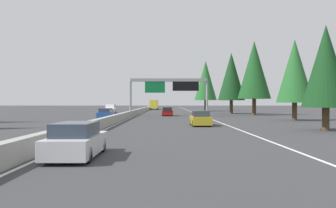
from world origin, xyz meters
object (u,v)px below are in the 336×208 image
at_px(sign_gantry_overhead, 170,86).
at_px(conifer_right_foreground, 326,66).
at_px(oncoming_near, 110,109).
at_px(conifer_right_mid, 254,70).
at_px(oncoming_far, 106,114).
at_px(conifer_right_far, 231,77).
at_px(sedan_distant_b, 77,141).
at_px(sedan_far_left, 200,119).
at_px(conifer_right_near, 295,71).
at_px(conifer_right_distant, 206,80).
at_px(box_truck_distant_a, 154,104).
at_px(sedan_mid_center, 167,112).

distance_m(sign_gantry_overhead, conifer_right_foreground, 29.07).
distance_m(oncoming_near, conifer_right_mid, 30.52).
distance_m(oncoming_far, conifer_right_far, 30.28).
bearing_deg(sedan_distant_b, sedan_far_left, -21.02).
relative_size(oncoming_far, conifer_right_far, 0.36).
height_order(sedan_far_left, conifer_right_foreground, conifer_right_foreground).
bearing_deg(oncoming_far, conifer_right_mid, 118.65).
height_order(sedan_far_left, conifer_right_near, conifer_right_near).
xyz_separation_m(oncoming_near, conifer_right_distant, (14.66, -21.99, 6.95)).
bearing_deg(conifer_right_near, sedan_far_left, 124.96).
bearing_deg(conifer_right_far, box_truck_distant_a, 24.91).
bearing_deg(sedan_distant_b, sedan_mid_center, -5.42).
xyz_separation_m(sedan_far_left, oncoming_far, (13.45, 11.74, 0.00)).
distance_m(sign_gantry_overhead, sedan_far_left, 21.13).
distance_m(sedan_distant_b, conifer_right_far, 55.31).
bearing_deg(box_truck_distant_a, conifer_right_mid, -155.66).
distance_m(box_truck_distant_a, oncoming_near, 33.60).
xyz_separation_m(oncoming_far, conifer_right_distant, (38.53, -18.51, 7.18)).
height_order(sedan_distant_b, oncoming_near, oncoming_near).
xyz_separation_m(sedan_mid_center, conifer_right_near, (-14.43, -15.97, 5.54)).
relative_size(conifer_right_foreground, conifer_right_far, 0.70).
xyz_separation_m(sign_gantry_overhead, sedan_mid_center, (2.87, 0.39, -4.19)).
distance_m(box_truck_distant_a, conifer_right_foreground, 77.61).
height_order(sedan_mid_center, conifer_right_far, conifer_right_far).
xyz_separation_m(box_truck_distant_a, conifer_right_far, (-36.24, -16.83, 5.83)).
xyz_separation_m(sedan_mid_center, conifer_right_mid, (3.28, -15.62, 7.42)).
bearing_deg(sedan_mid_center, conifer_right_distant, -19.14).
distance_m(sedan_far_left, conifer_right_distant, 52.90).
distance_m(conifer_right_foreground, conifer_right_near, 15.16).
xyz_separation_m(conifer_right_mid, conifer_right_distant, (25.30, 5.70, -0.24)).
distance_m(sedan_mid_center, conifer_right_distant, 31.09).
distance_m(box_truck_distant_a, conifer_right_mid, 47.90).
xyz_separation_m(sedan_far_left, box_truck_distant_a, (69.91, 7.09, 0.93)).
height_order(box_truck_distant_a, conifer_right_near, conifer_right_near).
bearing_deg(oncoming_near, box_truck_distant_a, 165.99).
xyz_separation_m(oncoming_near, conifer_right_far, (-3.64, -24.97, 6.53)).
relative_size(sedan_distant_b, oncoming_near, 0.79).
bearing_deg(conifer_right_mid, sedan_mid_center, 101.85).
bearing_deg(sedan_distant_b, conifer_right_far, -17.91).
relative_size(oncoming_near, conifer_right_distant, 0.43).
height_order(oncoming_near, conifer_right_far, conifer_right_far).
height_order(oncoming_near, oncoming_far, oncoming_near).
relative_size(oncoming_far, conifer_right_foreground, 0.51).
bearing_deg(conifer_right_mid, sedan_far_left, 154.94).
height_order(sedan_distant_b, conifer_right_far, conifer_right_far).
bearing_deg(sign_gantry_overhead, oncoming_near, 36.58).
bearing_deg(conifer_right_mid, conifer_right_far, 21.27).
distance_m(sedan_far_left, conifer_right_mid, 30.37).
xyz_separation_m(sedan_mid_center, conifer_right_distant, (28.58, -9.92, 7.18)).
bearing_deg(oncoming_far, conifer_right_near, 79.66).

